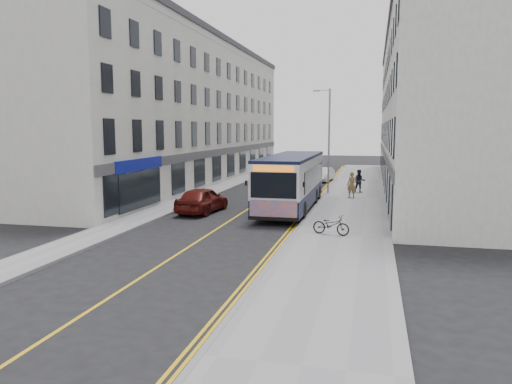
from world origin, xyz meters
The scene contains 17 objects.
ground centered at (0.00, 0.00, 0.00)m, with size 140.00×140.00×0.00m, color black.
pavement_east centered at (6.25, 12.00, 0.06)m, with size 4.50×64.00×0.12m, color gray.
pavement_west centered at (-5.00, 12.00, 0.06)m, with size 2.00×64.00×0.12m, color gray.
kerb_east centered at (4.00, 12.00, 0.07)m, with size 0.18×64.00×0.13m, color slate.
kerb_west centered at (-4.00, 12.00, 0.07)m, with size 0.18×64.00×0.13m, color slate.
road_centre_line centered at (0.00, 12.00, 0.00)m, with size 0.12×64.00×0.01m, color gold.
road_dbl_yellow_inner centered at (3.55, 12.00, 0.00)m, with size 0.10×64.00×0.01m, color gold.
road_dbl_yellow_outer centered at (3.75, 12.00, 0.00)m, with size 0.10×64.00×0.01m, color gold.
terrace_east centered at (11.50, 21.00, 6.50)m, with size 6.00×46.00×13.00m, color white.
terrace_west centered at (-9.00, 21.00, 6.50)m, with size 6.00×46.00×13.00m, color silver.
streetlamp centered at (4.17, 14.00, 4.38)m, with size 1.32×0.18×8.00m.
city_bus centered at (2.67, 6.21, 1.85)m, with size 2.72×11.65×3.38m.
bicycle centered at (5.75, -1.29, 0.58)m, with size 0.61×1.76×0.92m, color black.
pedestrian_near centered at (6.13, 11.61, 1.04)m, with size 0.67×0.44×1.84m, color olive.
pedestrian_far centered at (6.59, 14.61, 1.01)m, with size 0.87×0.67×1.78m, color black.
car_white centered at (2.99, 23.22, 0.65)m, with size 1.38×3.94×1.30m, color white.
car_maroon centered at (-2.36, 3.83, 0.78)m, with size 1.85×4.59×1.56m, color #53110D.
Camera 1 is at (7.59, -24.26, 5.04)m, focal length 35.00 mm.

